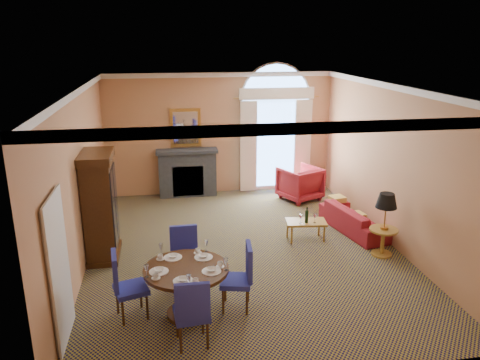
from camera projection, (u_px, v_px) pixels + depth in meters
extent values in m
plane|color=#15133E|center=(244.00, 249.00, 9.34)|extent=(7.50, 7.50, 0.00)
cube|color=tan|center=(220.00, 134.00, 12.40)|extent=(6.00, 0.04, 3.20)
cube|color=tan|center=(80.00, 180.00, 8.39)|extent=(0.04, 7.50, 3.20)
cube|color=tan|center=(392.00, 166.00, 9.34)|extent=(0.04, 7.50, 3.20)
cube|color=white|center=(245.00, 87.00, 8.40)|extent=(6.00, 7.50, 0.04)
cube|color=silver|center=(245.00, 90.00, 8.42)|extent=(6.00, 7.50, 0.12)
cube|color=silver|center=(59.00, 272.00, 6.30)|extent=(0.08, 0.90, 2.06)
cube|color=#383C42|center=(188.00, 174.00, 12.37)|extent=(1.50, 0.40, 1.20)
cube|color=#383C42|center=(187.00, 150.00, 12.15)|extent=(1.60, 0.46, 0.08)
cube|color=gold|center=(186.00, 128.00, 12.18)|extent=(0.80, 0.04, 1.00)
cube|color=silver|center=(186.00, 128.00, 12.16)|extent=(0.64, 0.02, 0.84)
cube|color=silver|center=(275.00, 145.00, 12.72)|extent=(1.90, 0.04, 2.50)
cube|color=#90BBF2|center=(275.00, 145.00, 12.72)|extent=(1.70, 0.02, 2.30)
cylinder|color=silver|center=(276.00, 99.00, 12.36)|extent=(1.90, 0.04, 1.90)
cube|color=beige|center=(248.00, 147.00, 12.49)|extent=(0.45, 0.06, 2.45)
cube|color=beige|center=(303.00, 145.00, 12.73)|extent=(0.45, 0.06, 2.45)
cube|color=beige|center=(277.00, 94.00, 12.20)|extent=(2.00, 0.08, 0.30)
cube|color=#331C0B|center=(100.00, 210.00, 8.78)|extent=(0.52, 0.95, 1.90)
cube|color=#331C0B|center=(95.00, 157.00, 8.48)|extent=(0.59, 1.05, 0.15)
cube|color=#331C0B|center=(104.00, 254.00, 9.05)|extent=(0.59, 1.05, 0.10)
cylinder|color=#331C0B|center=(186.00, 269.00, 6.91)|extent=(1.27, 1.27, 0.05)
cylinder|color=#331C0B|center=(187.00, 293.00, 7.03)|extent=(0.17, 0.17, 0.75)
cylinder|color=#331C0B|center=(188.00, 313.00, 7.13)|extent=(0.64, 0.64, 0.06)
cylinder|color=white|center=(204.00, 257.00, 7.21)|extent=(0.29, 0.29, 0.01)
imported|color=white|center=(203.00, 256.00, 7.21)|extent=(0.15, 0.15, 0.04)
imported|color=white|center=(198.00, 251.00, 7.36)|extent=(0.09, 0.09, 0.07)
cylinder|color=white|center=(173.00, 257.00, 7.21)|extent=(0.29, 0.29, 0.01)
imported|color=white|center=(173.00, 256.00, 7.20)|extent=(0.15, 0.15, 0.04)
imported|color=white|center=(160.00, 257.00, 7.15)|extent=(0.09, 0.09, 0.07)
cylinder|color=white|center=(159.00, 271.00, 6.78)|extent=(0.29, 0.29, 0.01)
imported|color=white|center=(159.00, 270.00, 6.77)|extent=(0.15, 0.15, 0.04)
imported|color=white|center=(156.00, 276.00, 6.59)|extent=(0.09, 0.09, 0.07)
cylinder|color=white|center=(183.00, 281.00, 6.52)|extent=(0.29, 0.29, 0.01)
imported|color=white|center=(183.00, 279.00, 6.51)|extent=(0.15, 0.15, 0.04)
imported|color=white|center=(195.00, 281.00, 6.44)|extent=(0.09, 0.09, 0.07)
cylinder|color=white|center=(212.00, 271.00, 6.79)|extent=(0.29, 0.29, 0.01)
imported|color=white|center=(212.00, 270.00, 6.78)|extent=(0.15, 0.15, 0.04)
imported|color=white|center=(220.00, 264.00, 6.92)|extent=(0.09, 0.09, 0.07)
cube|color=navy|center=(185.00, 262.00, 7.79)|extent=(0.55, 0.55, 0.08)
cube|color=navy|center=(184.00, 241.00, 7.90)|extent=(0.46, 0.08, 0.55)
cylinder|color=#331C0B|center=(197.00, 271.00, 8.03)|extent=(0.04, 0.04, 0.42)
cylinder|color=#331C0B|center=(176.00, 271.00, 8.04)|extent=(0.04, 0.04, 0.42)
cylinder|color=#331C0B|center=(195.00, 282.00, 7.69)|extent=(0.04, 0.04, 0.42)
cylinder|color=#331C0B|center=(173.00, 281.00, 7.70)|extent=(0.04, 0.04, 0.42)
cube|color=navy|center=(192.00, 314.00, 6.34)|extent=(0.50, 0.50, 0.08)
cube|color=navy|center=(193.00, 303.00, 6.06)|extent=(0.47, 0.09, 0.55)
cylinder|color=#331C0B|center=(181.00, 340.00, 6.21)|extent=(0.04, 0.04, 0.42)
cylinder|color=#331C0B|center=(208.00, 336.00, 6.29)|extent=(0.04, 0.04, 0.42)
cylinder|color=#331C0B|center=(177.00, 324.00, 6.54)|extent=(0.04, 0.04, 0.42)
cylinder|color=#331C0B|center=(203.00, 320.00, 6.63)|extent=(0.04, 0.04, 0.42)
cube|color=navy|center=(236.00, 281.00, 7.19)|extent=(0.56, 0.56, 0.08)
cube|color=navy|center=(249.00, 262.00, 7.15)|extent=(0.12, 0.47, 0.55)
cylinder|color=#331C0B|center=(247.00, 302.00, 7.08)|extent=(0.04, 0.04, 0.42)
cylinder|color=#331C0B|center=(248.00, 290.00, 7.43)|extent=(0.04, 0.04, 0.42)
cylinder|color=#331C0B|center=(223.00, 302.00, 7.10)|extent=(0.04, 0.04, 0.42)
cylinder|color=#331C0B|center=(225.00, 289.00, 7.45)|extent=(0.04, 0.04, 0.42)
cube|color=navy|center=(131.00, 289.00, 6.96)|extent=(0.58, 0.58, 0.08)
cube|color=navy|center=(115.00, 271.00, 6.87)|extent=(0.12, 0.47, 0.55)
cylinder|color=#331C0B|center=(117.00, 301.00, 7.12)|extent=(0.04, 0.04, 0.42)
cylinder|color=#331C0B|center=(123.00, 313.00, 6.81)|extent=(0.04, 0.04, 0.42)
cylinder|color=#331C0B|center=(141.00, 295.00, 7.27)|extent=(0.04, 0.04, 0.42)
cylinder|color=#331C0B|center=(147.00, 307.00, 6.96)|extent=(0.04, 0.04, 0.42)
imported|color=maroon|center=(355.00, 219.00, 10.16)|extent=(1.09, 1.96, 0.54)
imported|color=maroon|center=(300.00, 183.00, 12.12)|extent=(1.23, 1.24, 0.86)
cube|color=#A87C32|center=(306.00, 222.00, 9.67)|extent=(0.87, 0.56, 0.05)
cylinder|color=#A87C32|center=(292.00, 236.00, 9.52)|extent=(0.04, 0.04, 0.36)
cylinder|color=#A87C32|center=(324.00, 234.00, 9.63)|extent=(0.04, 0.04, 0.36)
cylinder|color=#A87C32|center=(287.00, 230.00, 9.83)|extent=(0.04, 0.04, 0.36)
cylinder|color=#A87C32|center=(319.00, 227.00, 9.94)|extent=(0.04, 0.04, 0.36)
cylinder|color=#A87C32|center=(384.00, 230.00, 8.95)|extent=(0.54, 0.54, 0.04)
cylinder|color=#A87C32|center=(383.00, 243.00, 9.03)|extent=(0.07, 0.07, 0.51)
cylinder|color=#A87C32|center=(381.00, 254.00, 9.10)|extent=(0.40, 0.40, 0.04)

